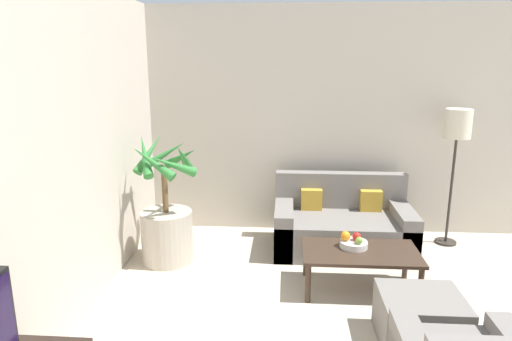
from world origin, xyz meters
The scene contains 10 objects.
wall_back centered at (0.00, 6.49, 1.35)m, with size 7.64×0.06×2.70m.
potted_palm centered at (-2.60, 5.43, 0.43)m, with size 0.67×0.74×1.36m.
sofa_loveseat centered at (-0.73, 5.89, 0.26)m, with size 1.50×0.87×0.80m.
floor_lamp centered at (0.51, 6.12, 1.30)m, with size 0.29×0.29×1.56m.
coffee_table centered at (-0.67, 4.94, 0.34)m, with size 1.05×0.60×0.39m.
fruit_bowl centered at (-0.73, 5.01, 0.42)m, with size 0.26×0.26×0.06m.
apple_red centered at (-0.70, 5.04, 0.49)m, with size 0.08×0.08×0.08m.
apple_green centered at (-0.69, 4.95, 0.48)m, with size 0.07×0.07×0.07m.
orange_fruit centered at (-0.80, 5.03, 0.49)m, with size 0.09×0.09×0.09m.
ottoman centered at (-0.34, 4.16, 0.19)m, with size 0.61×0.54×0.38m.
Camera 1 is at (-1.36, 1.03, 2.10)m, focal length 32.00 mm.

